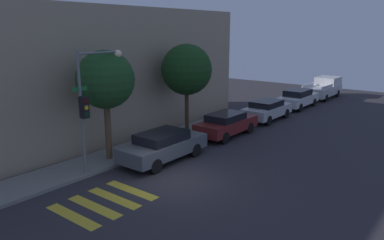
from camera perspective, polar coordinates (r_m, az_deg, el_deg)
The scene contains 12 objects.
ground_plane at distance 15.80m, azimuth -2.33°, elevation -9.27°, with size 60.00×60.00×0.00m, color #2D2B30.
sidewalk at distance 18.70m, azimuth -12.52°, elevation -5.66°, with size 26.00×2.26×0.14m, color slate.
building_row at distance 21.56m, azimuth -20.76°, elevation 6.22°, with size 26.00×6.00×7.39m, color gray.
crosswalk at distance 14.35m, azimuth -13.21°, elevation -12.10°, with size 3.14×2.60×0.00m.
traffic_light_pole at distance 16.23m, azimuth -15.05°, elevation 3.77°, with size 2.62×0.56×5.35m.
sedan_near_corner at distance 17.88m, azimuth -4.40°, elevation -3.88°, with size 4.60×1.84×1.45m.
sedan_middle at distance 22.08m, azimuth 5.26°, elevation -0.56°, with size 4.40×1.76×1.39m.
sedan_far_end at distance 26.44m, azimuth 11.36°, elevation 1.58°, with size 4.37×1.81×1.39m.
sedan_tail_of_row at distance 31.19m, azimuth 15.83°, elevation 3.22°, with size 4.58×1.76×1.49m.
pickup_truck at distance 36.62m, azimuth 19.42°, elevation 4.64°, with size 5.21×2.02×1.82m.
tree_near_corner at distance 17.60m, azimuth -13.06°, elevation 5.92°, with size 2.69×2.69×5.27m.
tree_midblock at distance 21.74m, azimuth -0.83°, elevation 7.66°, with size 2.94×2.94×5.37m.
Camera 1 is at (-11.04, -9.49, 6.15)m, focal length 35.00 mm.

